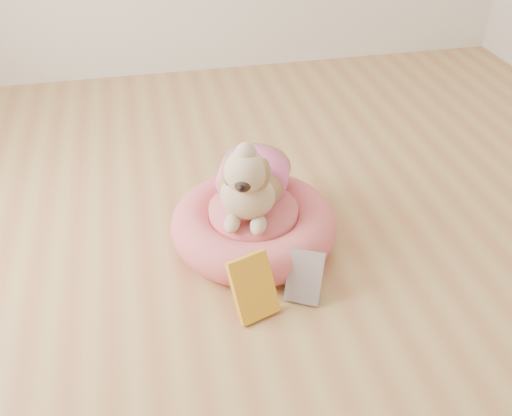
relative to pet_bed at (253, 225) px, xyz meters
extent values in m
plane|color=#B2794A|center=(0.12, -0.40, -0.08)|extent=(4.50, 4.50, 0.00)
cylinder|color=#DD565D|center=(0.00, 0.00, -0.03)|extent=(0.49, 0.49, 0.10)
torus|color=#DD565D|center=(0.00, 0.00, 0.00)|extent=(0.67, 0.67, 0.17)
cylinder|color=#DD565D|center=(0.00, 0.00, 0.04)|extent=(0.36, 0.36, 0.09)
cube|color=yellow|center=(-0.08, -0.38, 0.03)|extent=(0.19, 0.17, 0.22)
cube|color=white|center=(0.11, -0.35, 0.01)|extent=(0.17, 0.16, 0.18)
camera|label=1|loc=(-0.38, -1.79, 1.41)|focal=40.00mm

